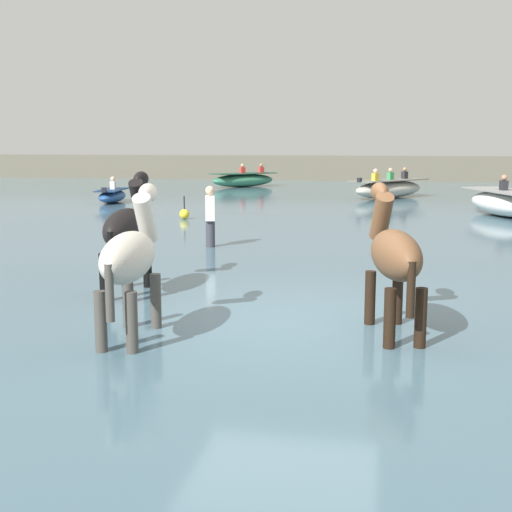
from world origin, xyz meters
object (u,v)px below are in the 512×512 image
object	(u,v)px
horse_lead_pinto	(130,260)
person_onlooker_left	(210,221)
horse_trailing_bay	(394,258)
boat_distant_west	(112,196)
horse_flank_black	(127,231)
boat_distant_east	(243,180)
boat_mid_channel	(389,189)
boat_near_port	(505,203)
channel_buoy	(184,214)

from	to	relation	value
horse_lead_pinto	person_onlooker_left	distance (m)	6.97
horse_trailing_bay	person_onlooker_left	xyz separation A→B (m)	(-3.88, 6.15, -0.34)
horse_trailing_bay	boat_distant_west	distance (m)	19.35
horse_flank_black	boat_distant_west	bearing A→B (deg)	113.89
horse_flank_black	horse_lead_pinto	bearing A→B (deg)	-67.31
boat_distant_east	boat_mid_channel	world-z (taller)	boat_mid_channel
boat_distant_east	boat_near_port	distance (m)	16.42
horse_flank_black	channel_buoy	xyz separation A→B (m)	(-2.16, 9.84, -0.78)
boat_mid_channel	horse_lead_pinto	bearing A→B (deg)	-97.69
boat_mid_channel	horse_flank_black	bearing A→B (deg)	-101.33
boat_distant_east	person_onlooker_left	distance (m)	20.51
boat_near_port	channel_buoy	size ratio (longest dim) A/B	5.80
horse_lead_pinto	boat_distant_west	size ratio (longest dim) A/B	0.81
horse_trailing_bay	boat_distant_west	bearing A→B (deg)	122.72
channel_buoy	person_onlooker_left	bearing A→B (deg)	-67.08
person_onlooker_left	channel_buoy	bearing A→B (deg)	112.92
boat_distant_east	boat_near_port	xyz separation A→B (m)	(10.97, -12.22, 0.04)
horse_lead_pinto	boat_distant_west	world-z (taller)	horse_lead_pinto
boat_distant_west	person_onlooker_left	bearing A→B (deg)	-56.98
boat_distant_west	channel_buoy	world-z (taller)	boat_distant_west
horse_flank_black	boat_distant_east	bearing A→B (deg)	98.26
horse_flank_black	person_onlooker_left	xyz separation A→B (m)	(0.03, 4.67, -0.37)
boat_distant_east	person_onlooker_left	size ratio (longest dim) A/B	2.16
horse_lead_pinto	person_onlooker_left	world-z (taller)	horse_lead_pinto
horse_trailing_bay	boat_near_port	xyz separation A→B (m)	(3.46, 14.12, -0.51)
horse_lead_pinto	boat_near_port	distance (m)	16.21
boat_near_port	horse_lead_pinto	bearing A→B (deg)	-113.37
boat_near_port	person_onlooker_left	bearing A→B (deg)	-132.63
horse_flank_black	boat_distant_east	xyz separation A→B (m)	(-3.61, 24.85, -0.58)
horse_lead_pinto	horse_flank_black	size ratio (longest dim) A/B	0.98
boat_distant_west	person_onlooker_left	size ratio (longest dim) A/B	1.55
boat_near_port	channel_buoy	bearing A→B (deg)	-163.66
boat_distant_east	boat_distant_west	world-z (taller)	boat_distant_east
boat_near_port	person_onlooker_left	world-z (taller)	person_onlooker_left
boat_mid_channel	channel_buoy	xyz separation A→B (m)	(-5.96, -9.14, -0.23)
horse_lead_pinto	horse_flank_black	xyz separation A→B (m)	(-0.94, 2.24, 0.03)
horse_flank_black	horse_trailing_bay	bearing A→B (deg)	-20.82
horse_flank_black	boat_mid_channel	xyz separation A→B (m)	(3.80, 18.99, -0.55)
boat_near_port	channel_buoy	world-z (taller)	boat_near_port
boat_distant_east	boat_mid_channel	size ratio (longest dim) A/B	0.87
boat_near_port	horse_flank_black	bearing A→B (deg)	-120.23
person_onlooker_left	boat_distant_west	bearing A→B (deg)	123.02
person_onlooker_left	horse_lead_pinto	bearing A→B (deg)	-82.52
horse_trailing_bay	boat_distant_east	world-z (taller)	horse_trailing_bay
boat_distant_east	boat_distant_west	xyz separation A→B (m)	(-2.94, -10.06, -0.10)
horse_flank_black	boat_distant_west	size ratio (longest dim) A/B	0.83
person_onlooker_left	channel_buoy	xyz separation A→B (m)	(-2.19, 5.18, -0.41)
horse_flank_black	boat_near_port	xyz separation A→B (m)	(7.36, 12.64, -0.54)
horse_trailing_bay	boat_mid_channel	size ratio (longest dim) A/B	0.51
horse_trailing_bay	boat_near_port	distance (m)	14.55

